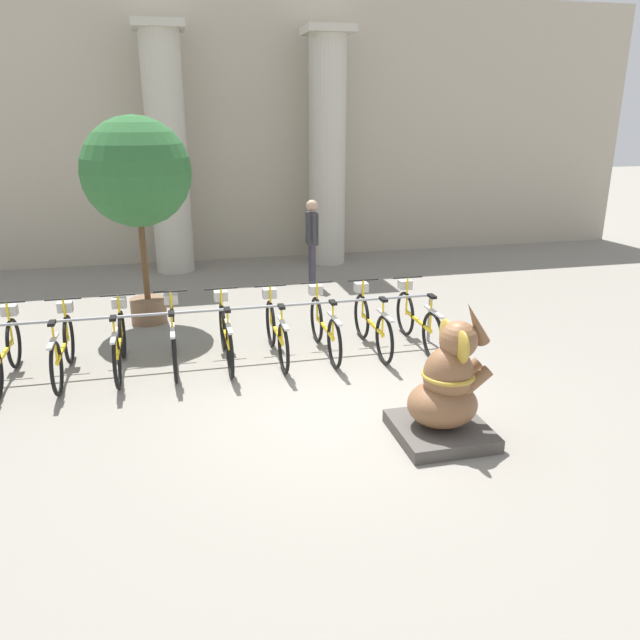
# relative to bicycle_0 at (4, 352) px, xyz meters

# --- Properties ---
(ground_plane) EXTENTS (60.00, 60.00, 0.00)m
(ground_plane) POSITION_rel_bicycle_0_xyz_m (4.05, -1.82, -0.41)
(ground_plane) COLOR gray
(building_facade) EXTENTS (20.00, 0.20, 6.00)m
(building_facade) POSITION_rel_bicycle_0_xyz_m (4.05, 6.78, 2.59)
(building_facade) COLOR #B2A893
(building_facade) RESTS_ON ground_plane
(column_left) EXTENTS (1.04, 1.04, 5.16)m
(column_left) POSITION_rel_bicycle_0_xyz_m (2.29, 5.78, 2.21)
(column_left) COLOR #BCB7A8
(column_left) RESTS_ON ground_plane
(column_right) EXTENTS (1.04, 1.04, 5.16)m
(column_right) POSITION_rel_bicycle_0_xyz_m (5.82, 5.78, 2.21)
(column_right) COLOR #BCB7A8
(column_right) RESTS_ON ground_plane
(bike_rack) EXTENTS (6.39, 0.05, 0.77)m
(bike_rack) POSITION_rel_bicycle_0_xyz_m (2.89, 0.13, 0.24)
(bike_rack) COLOR gray
(bike_rack) RESTS_ON ground_plane
(bicycle_0) EXTENTS (0.48, 1.80, 0.97)m
(bicycle_0) POSITION_rel_bicycle_0_xyz_m (0.00, 0.00, 0.00)
(bicycle_0) COLOR black
(bicycle_0) RESTS_ON ground_plane
(bicycle_1) EXTENTS (0.48, 1.80, 0.97)m
(bicycle_1) POSITION_rel_bicycle_0_xyz_m (0.72, -0.01, 0.00)
(bicycle_1) COLOR black
(bicycle_1) RESTS_ON ground_plane
(bicycle_2) EXTENTS (0.48, 1.80, 0.97)m
(bicycle_2) POSITION_rel_bicycle_0_xyz_m (1.45, 0.02, 0.00)
(bicycle_2) COLOR black
(bicycle_2) RESTS_ON ground_plane
(bicycle_3) EXTENTS (0.48, 1.80, 0.97)m
(bicycle_3) POSITION_rel_bicycle_0_xyz_m (2.17, 0.05, 0.00)
(bicycle_3) COLOR black
(bicycle_3) RESTS_ON ground_plane
(bicycle_4) EXTENTS (0.48, 1.80, 0.97)m
(bicycle_4) POSITION_rel_bicycle_0_xyz_m (2.89, 0.04, 0.00)
(bicycle_4) COLOR black
(bicycle_4) RESTS_ON ground_plane
(bicycle_5) EXTENTS (0.48, 1.80, 0.97)m
(bicycle_5) POSITION_rel_bicycle_0_xyz_m (3.62, 0.01, 0.00)
(bicycle_5) COLOR black
(bicycle_5) RESTS_ON ground_plane
(bicycle_6) EXTENTS (0.48, 1.80, 0.97)m
(bicycle_6) POSITION_rel_bicycle_0_xyz_m (4.34, 0.03, 0.00)
(bicycle_6) COLOR black
(bicycle_6) RESTS_ON ground_plane
(bicycle_7) EXTENTS (0.48, 1.80, 0.97)m
(bicycle_7) POSITION_rel_bicycle_0_xyz_m (5.06, 0.01, 0.00)
(bicycle_7) COLOR black
(bicycle_7) RESTS_ON ground_plane
(bicycle_8) EXTENTS (0.48, 1.80, 0.97)m
(bicycle_8) POSITION_rel_bicycle_0_xyz_m (5.79, 0.00, 0.00)
(bicycle_8) COLOR black
(bicycle_8) RESTS_ON ground_plane
(elephant_statue) EXTENTS (1.00, 1.00, 1.56)m
(elephant_statue) POSITION_rel_bicycle_0_xyz_m (5.01, -2.73, 0.12)
(elephant_statue) COLOR #4C4742
(elephant_statue) RESTS_ON ground_plane
(person_pedestrian) EXTENTS (0.23, 0.47, 1.75)m
(person_pedestrian) POSITION_rel_bicycle_0_xyz_m (5.01, 3.82, 0.65)
(person_pedestrian) COLOR #383342
(person_pedestrian) RESTS_ON ground_plane
(potted_tree) EXTENTS (1.74, 1.74, 3.38)m
(potted_tree) POSITION_rel_bicycle_0_xyz_m (1.78, 2.13, 2.03)
(potted_tree) COLOR brown
(potted_tree) RESTS_ON ground_plane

